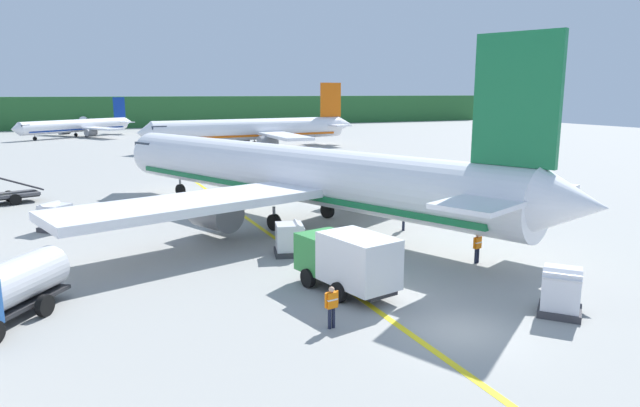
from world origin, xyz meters
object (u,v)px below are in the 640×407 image
Objects in this scene: cargo_container_mid at (561,292)px; crew_loader_left at (404,215)px; crew_loader_right at (477,246)px; airliner_far_taxiway at (78,126)px; cargo_container_near at (290,239)px; airliner_foreground at (292,174)px; cargo_container_far at (56,217)px; airliner_distant at (87,119)px; airliner_mid_apron at (255,130)px; crew_marshaller at (332,304)px; service_truck_catering at (347,259)px.

cargo_container_mid reaches higher than crew_loader_left.
crew_loader_right is (1.53, 7.21, -0.01)m from cargo_container_mid.
airliner_far_taxiway is 96.99m from cargo_container_near.
cargo_container_far is (-15.31, 3.83, -2.50)m from airliner_foreground.
cargo_container_mid is (14.20, -144.35, -1.00)m from airliner_distant.
airliner_distant is at bearing 97.05° from crew_loader_left.
airliner_mid_apron is at bearing -54.77° from airliner_far_taxiway.
airliner_foreground reaches higher than cargo_container_far.
cargo_container_mid reaches higher than crew_marshaller.
airliner_foreground reaches higher than crew_marshaller.
cargo_container_near is 0.86× the size of cargo_container_mid.
crew_marshaller is at bearing 164.70° from cargo_container_mid.
cargo_container_far is 1.45× the size of crew_loader_left.
airliner_far_taxiway is at bearing 95.47° from service_truck_catering.
service_truck_catering is 2.78× the size of cargo_container_near.
crew_loader_right is at bearing -83.45° from airliner_distant.
service_truck_catering is 6.74m from cargo_container_near.
crew_marshaller is at bearing -124.25° from service_truck_catering.
airliner_foreground reaches higher than crew_loader_left.
crew_marshaller is at bearing -85.96° from airliner_far_taxiway.
airliner_distant is at bearing 95.62° from cargo_container_mid.
cargo_container_near is 0.81× the size of cargo_container_far.
airliner_foreground is 89.74m from airliner_far_taxiway.
airliner_mid_apron reaches higher than airliner_far_taxiway.
cargo_container_far is 1.52× the size of crew_loader_right.
airliner_far_taxiway reaches higher than cargo_container_mid.
airliner_foreground is 23.34× the size of crew_marshaller.
airliner_distant is 14.36× the size of crew_marshaller.
cargo_container_near is at bearing 147.70° from crew_loader_right.
service_truck_catering reaches higher than crew_loader_right.
crew_loader_left is (18.54, -94.14, -1.23)m from airliner_far_taxiway.
airliner_far_taxiway reaches higher than crew_marshaller.
airliner_foreground reaches higher than airliner_far_taxiway.
airliner_foreground is 15.89× the size of cargo_container_far.
crew_loader_left is at bearing 48.69° from crew_marshaller.
service_truck_catering reaches higher than crew_loader_left.
airliner_mid_apron is 65.67m from crew_loader_right.
airliner_far_taxiway reaches higher than crew_loader_right.
airliner_distant reaches higher than crew_loader_left.
airliner_mid_apron is 57.85m from crew_loader_left.
airliner_distant is 10.34× the size of cargo_container_mid.
airliner_mid_apron is 18.24× the size of cargo_container_near.
crew_loader_left is (5.84, -5.31, -2.37)m from airliner_foreground.
crew_loader_right is at bearing -96.74° from airliner_mid_apron.
crew_loader_right is (18.28, -101.98, -1.28)m from airliner_far_taxiway.
cargo_container_near is (9.61, -96.50, -1.34)m from airliner_far_taxiway.
crew_marshaller is (-5.18, -17.84, -2.39)m from airliner_foreground.
service_truck_catering is at bearing -133.67° from crew_loader_left.
service_truck_catering is at bearing -84.53° from airliner_far_taxiway.
cargo_container_near is 9.24m from crew_loader_left.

